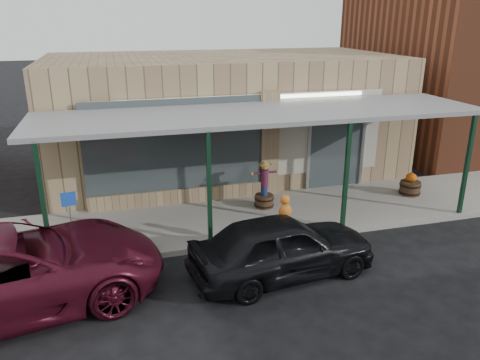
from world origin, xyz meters
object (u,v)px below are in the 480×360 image
object	(u,v)px
barrel_scarecrow	(264,191)
parked_sedan	(282,246)
handicap_sign	(71,216)
car_maroon	(7,271)
barrel_pumpkin	(410,186)

from	to	relation	value
barrel_scarecrow	parked_sedan	world-z (taller)	barrel_scarecrow
handicap_sign	car_maroon	xyz separation A→B (m)	(-1.10, -1.67, -0.34)
parked_sedan	handicap_sign	bearing A→B (deg)	59.76
parked_sedan	car_maroon	xyz separation A→B (m)	(-5.57, 0.21, 0.12)
handicap_sign	parked_sedan	xyz separation A→B (m)	(4.48, -1.88, -0.47)
barrel_pumpkin	parked_sedan	bearing A→B (deg)	-149.12
handicap_sign	car_maroon	distance (m)	2.02
barrel_scarecrow	car_maroon	size ratio (longest dim) A/B	0.24
barrel_scarecrow	barrel_pumpkin	size ratio (longest dim) A/B	1.91
barrel_scarecrow	car_maroon	bearing A→B (deg)	-135.83
barrel_pumpkin	parked_sedan	distance (m)	6.44
handicap_sign	parked_sedan	bearing A→B (deg)	-33.77
handicap_sign	parked_sedan	world-z (taller)	handicap_sign
barrel_scarecrow	car_maroon	xyz separation A→B (m)	(-6.32, -3.33, 0.20)
handicap_sign	car_maroon	size ratio (longest dim) A/B	0.27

